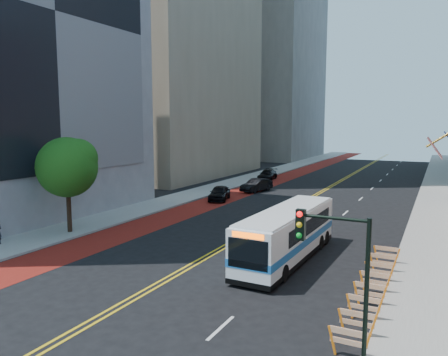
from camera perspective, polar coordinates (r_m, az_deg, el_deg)
name	(u,v)px	position (r m, az deg, el deg)	size (l,w,h in m)	color
ground	(150,289)	(21.61, -9.68, -14.12)	(160.00, 160.00, 0.00)	black
sidewalk_left	(217,187)	(52.61, -0.93, -1.24)	(4.00, 140.00, 0.15)	gray
sidewalk_right	(438,204)	(46.81, 26.17, -3.05)	(4.00, 140.00, 0.15)	gray
bus_lane_paint	(247,190)	(50.96, 2.97, -1.61)	(3.60, 140.00, 0.01)	#62150E
center_line_inner	(313,195)	(48.39, 11.60, -2.22)	(0.14, 140.00, 0.01)	gold
center_line_outer	(317,196)	(48.30, 12.01, -2.25)	(0.14, 140.00, 0.01)	gold
lane_dashes	(372,188)	(55.20, 18.77, -1.30)	(0.14, 98.20, 0.01)	silver
midrise_left_far	(269,10)	(103.79, 5.84, 20.95)	(20.00, 26.00, 65.00)	slate
construction_barriers	(372,285)	(21.00, 18.81, -13.09)	(1.42, 10.91, 1.00)	orange
street_tree	(68,165)	(32.29, -19.70, 1.62)	(4.20, 4.20, 6.70)	black
traffic_signal	(336,263)	(13.56, 14.46, -10.65)	(2.21, 0.34, 5.07)	black
transit_bus	(288,233)	(25.45, 8.38, -7.16)	(2.66, 10.79, 2.95)	white
car_a	(219,193)	(44.32, -0.60, -1.97)	(1.75, 4.34, 1.48)	black
car_b	(257,185)	(49.97, 4.27, -0.94)	(1.56, 4.47, 1.47)	black
car_c	(267,175)	(60.41, 5.70, 0.42)	(1.96, 4.82, 1.40)	black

